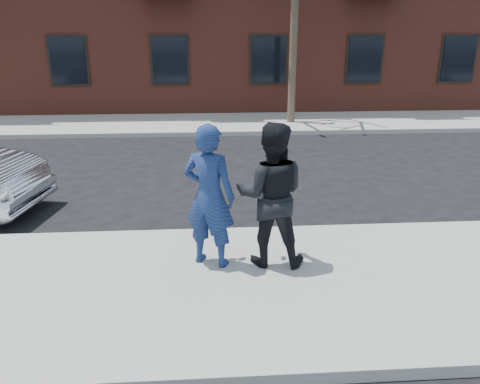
{
  "coord_description": "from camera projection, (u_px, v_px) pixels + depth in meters",
  "views": [
    {
      "loc": [
        1.51,
        -5.69,
        3.36
      ],
      "look_at": [
        1.93,
        0.4,
        1.21
      ],
      "focal_mm": 35.0,
      "sensor_mm": 36.0,
      "label": 1
    }
  ],
  "objects": [
    {
      "name": "ground",
      "position": [
        101.0,
        289.0,
        6.37
      ],
      "size": [
        100.0,
        100.0,
        0.0
      ],
      "primitive_type": "plane",
      "color": "black",
      "rests_on": "ground"
    },
    {
      "name": "near_sidewalk",
      "position": [
        97.0,
        294.0,
        6.11
      ],
      "size": [
        50.0,
        3.5,
        0.15
      ],
      "primitive_type": "cube",
      "color": "gray",
      "rests_on": "ground"
    },
    {
      "name": "near_curb",
      "position": [
        120.0,
        236.0,
        7.81
      ],
      "size": [
        50.0,
        0.1,
        0.15
      ],
      "primitive_type": "cube",
      "color": "#999691",
      "rests_on": "ground"
    },
    {
      "name": "far_sidewalk",
      "position": [
        166.0,
        124.0,
        16.94
      ],
      "size": [
        50.0,
        3.5,
        0.15
      ],
      "primitive_type": "cube",
      "color": "gray",
      "rests_on": "ground"
    },
    {
      "name": "far_curb",
      "position": [
        162.0,
        135.0,
        15.24
      ],
      "size": [
        50.0,
        0.1,
        0.15
      ],
      "primitive_type": "cube",
      "color": "#999691",
      "rests_on": "ground"
    },
    {
      "name": "man_hoodie",
      "position": [
        209.0,
        196.0,
        6.44
      ],
      "size": [
        0.88,
        0.75,
        2.04
      ],
      "rotation": [
        0.0,
        0.0,
        2.71
      ],
      "color": "navy",
      "rests_on": "near_sidewalk"
    },
    {
      "name": "man_peacoat",
      "position": [
        271.0,
        195.0,
        6.47
      ],
      "size": [
        1.09,
        0.91,
        2.05
      ],
      "rotation": [
        0.0,
        0.0,
        3.0
      ],
      "color": "black",
      "rests_on": "near_sidewalk"
    }
  ]
}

